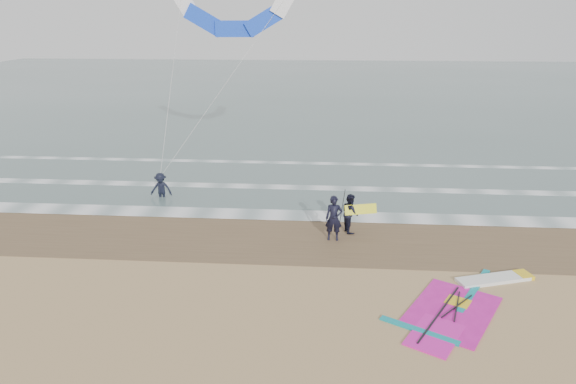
# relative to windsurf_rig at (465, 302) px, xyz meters

# --- Properties ---
(ground) EXTENTS (120.00, 120.00, 0.00)m
(ground) POSITION_rel_windsurf_rig_xyz_m (-4.38, -1.48, -0.03)
(ground) COLOR tan
(ground) RESTS_ON ground
(sea_water) EXTENTS (120.00, 80.00, 0.02)m
(sea_water) POSITION_rel_windsurf_rig_xyz_m (-4.38, 46.52, -0.02)
(sea_water) COLOR #47605E
(sea_water) RESTS_ON ground
(wet_sand_band) EXTENTS (120.00, 5.00, 0.01)m
(wet_sand_band) POSITION_rel_windsurf_rig_xyz_m (-4.38, 4.52, -0.03)
(wet_sand_band) COLOR brown
(wet_sand_band) RESTS_ON ground
(foam_waterline) EXTENTS (120.00, 9.15, 0.02)m
(foam_waterline) POSITION_rel_windsurf_rig_xyz_m (-4.38, 8.96, -0.00)
(foam_waterline) COLOR white
(foam_waterline) RESTS_ON ground
(windsurf_rig) EXTENTS (5.32, 5.04, 0.13)m
(windsurf_rig) POSITION_rel_windsurf_rig_xyz_m (0.00, 0.00, 0.00)
(windsurf_rig) COLOR white
(windsurf_rig) RESTS_ON ground
(person_standing) EXTENTS (0.66, 0.44, 1.78)m
(person_standing) POSITION_rel_windsurf_rig_xyz_m (-3.95, 4.35, 0.86)
(person_standing) COLOR black
(person_standing) RESTS_ON ground
(person_walking) EXTENTS (0.80, 0.91, 1.58)m
(person_walking) POSITION_rel_windsurf_rig_xyz_m (-3.29, 5.20, 0.76)
(person_walking) COLOR black
(person_walking) RESTS_ON ground
(person_wading) EXTENTS (1.02, 0.59, 1.58)m
(person_wading) POSITION_rel_windsurf_rig_xyz_m (-12.05, 8.57, 0.75)
(person_wading) COLOR black
(person_wading) RESTS_ON ground
(held_pole) EXTENTS (0.17, 0.86, 1.82)m
(held_pole) POSITION_rel_windsurf_rig_xyz_m (-3.65, 4.35, 1.27)
(held_pole) COLOR black
(held_pole) RESTS_ON ground
(carried_kiteboard) EXTENTS (1.30, 0.51, 0.39)m
(carried_kiteboard) POSITION_rel_windsurf_rig_xyz_m (-2.89, 5.10, 0.97)
(carried_kiteboard) COLOR yellow
(carried_kiteboard) RESTS_ON ground
(surf_kite) EXTENTS (6.62, 3.30, 9.05)m
(surf_kite) POSITION_rel_windsurf_rig_xyz_m (-8.84, 11.70, 8.29)
(surf_kite) COLOR white
(surf_kite) RESTS_ON ground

